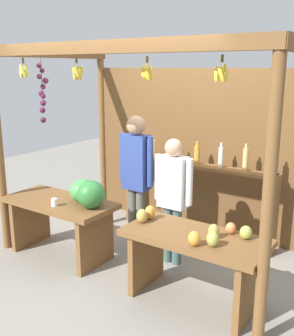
% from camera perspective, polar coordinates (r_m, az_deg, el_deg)
% --- Properties ---
extents(ground_plane, '(12.00, 12.00, 0.00)m').
position_cam_1_polar(ground_plane, '(5.12, 1.22, -11.70)').
color(ground_plane, gray).
rests_on(ground_plane, ground).
extents(market_stall, '(3.39, 2.02, 2.47)m').
position_cam_1_polar(market_stall, '(5.07, 4.07, 4.95)').
color(market_stall, brown).
rests_on(market_stall, ground).
extents(fruit_counter_left, '(1.39, 0.65, 1.02)m').
position_cam_1_polar(fruit_counter_left, '(4.81, -10.87, -5.46)').
color(fruit_counter_left, brown).
rests_on(fruit_counter_left, ground).
extents(fruit_counter_right, '(1.37, 0.64, 0.85)m').
position_cam_1_polar(fruit_counter_right, '(3.92, 6.70, -11.56)').
color(fruit_counter_right, brown).
rests_on(fruit_counter_right, ground).
extents(bottle_shelf_unit, '(2.17, 0.22, 1.34)m').
position_cam_1_polar(bottle_shelf_unit, '(5.34, 6.94, -1.43)').
color(bottle_shelf_unit, brown).
rests_on(bottle_shelf_unit, ground).
extents(vendor_man, '(0.48, 0.23, 1.68)m').
position_cam_1_polar(vendor_man, '(4.85, -1.54, -0.38)').
color(vendor_man, '#59564E').
rests_on(vendor_man, ground).
extents(vendor_woman, '(0.48, 0.20, 1.47)m').
position_cam_1_polar(vendor_woman, '(4.54, 3.72, -3.32)').
color(vendor_woman, '#3E5857').
rests_on(vendor_woman, ground).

